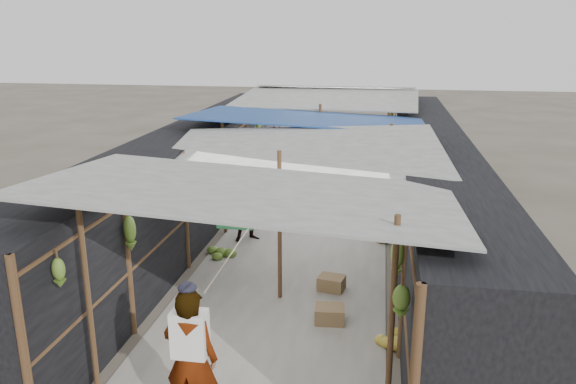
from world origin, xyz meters
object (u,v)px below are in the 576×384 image
Objects in this scene: black_basin at (365,181)px; vendor_seated at (382,211)px; vendor_elderly at (191,358)px; shopper_blue at (250,210)px; crate_near at (331,283)px.

vendor_seated is at bearing -82.65° from black_basin.
vendor_seated is (2.12, 7.28, -0.46)m from vendor_elderly.
shopper_blue is at bearing -80.17° from vendor_elderly.
crate_near is 0.54× the size of vendor_seated.
black_basin is 5.75m from shopper_blue.
vendor_elderly is (-1.62, -11.17, 0.77)m from black_basin.
vendor_elderly is at bearing -39.74° from vendor_seated.
vendor_elderly is 7.60m from vendor_seated.
crate_near is at bearing -105.61° from vendor_elderly.
vendor_elderly is 2.12× the size of vendor_seated.
shopper_blue is 1.73× the size of vendor_seated.
crate_near is 3.00m from shopper_blue.
shopper_blue is at bearing -114.10° from black_basin.
vendor_elderly is 6.00m from shopper_blue.
vendor_seated is (0.50, -3.89, 0.31)m from black_basin.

